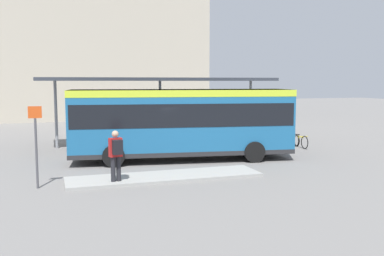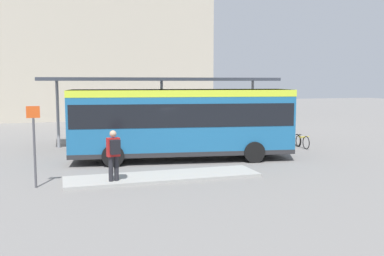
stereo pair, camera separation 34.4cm
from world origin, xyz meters
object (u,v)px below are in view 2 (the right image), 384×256
object	(u,v)px
pedestrian_waiting	(114,152)
bicycle_white	(295,140)
bicycle_green	(284,138)
bicycle_yellow	(302,141)
city_bus	(182,119)
platform_sign	(34,143)

from	to	relation	value
pedestrian_waiting	bicycle_white	bearing A→B (deg)	-70.59
bicycle_white	bicycle_green	size ratio (longest dim) A/B	0.98
pedestrian_waiting	bicycle_yellow	bearing A→B (deg)	-73.97
bicycle_green	bicycle_white	bearing A→B (deg)	-173.35
bicycle_white	bicycle_green	xyz separation A→B (m)	(-0.22, 0.90, 0.01)
bicycle_white	bicycle_green	distance (m)	0.92
bicycle_green	city_bus	bearing A→B (deg)	107.26
city_bus	platform_sign	distance (m)	7.21
city_bus	bicycle_yellow	world-z (taller)	city_bus
bicycle_yellow	bicycle_white	world-z (taller)	bicycle_yellow
city_bus	bicycle_green	xyz separation A→B (m)	(7.13, 3.24, -1.55)
bicycle_yellow	platform_sign	world-z (taller)	platform_sign
bicycle_green	platform_sign	bearing A→B (deg)	109.95
city_bus	bicycle_yellow	bearing A→B (deg)	19.76
pedestrian_waiting	city_bus	bearing A→B (deg)	-52.85
pedestrian_waiting	bicycle_green	distance (m)	12.94
bicycle_yellow	pedestrian_waiting	bearing A→B (deg)	-60.88
pedestrian_waiting	bicycle_green	xyz separation A→B (m)	(10.73, 7.19, -0.81)
bicycle_yellow	bicycle_green	distance (m)	1.80
city_bus	platform_sign	xyz separation A→B (m)	(-6.23, -3.60, -0.34)
city_bus	platform_sign	size ratio (longest dim) A/B	3.69
platform_sign	bicycle_white	bearing A→B (deg)	23.64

